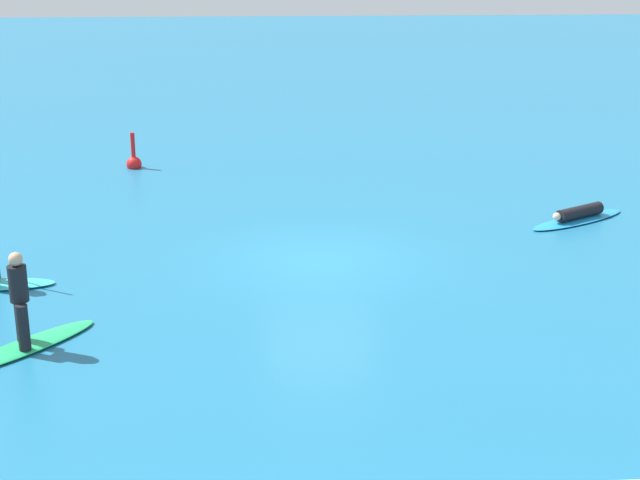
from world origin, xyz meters
name	(u,v)px	position (x,y,z in m)	size (l,w,h in m)	color
ground_plane	(320,260)	(0.00, 0.00, 0.00)	(120.00, 120.00, 0.00)	#1E6B93
surfer_on_green_board	(22,325)	(-5.71, -4.59, 0.49)	(2.59, 2.82, 1.89)	#23B266
surfer_on_blue_board	(578,216)	(6.94, 2.73, 0.14)	(3.15, 2.28, 0.41)	#1E8CD1
marker_buoy	(134,162)	(-5.44, 9.15, 0.19)	(0.49, 0.49, 1.26)	red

